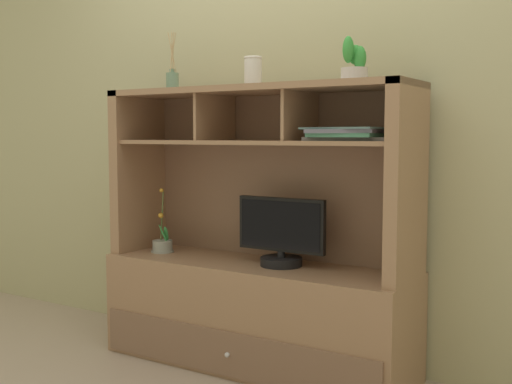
# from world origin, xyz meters

# --- Properties ---
(floor_plane) EXTENTS (6.00, 6.00, 0.02)m
(floor_plane) POSITION_xyz_m (0.00, 0.00, -0.01)
(floor_plane) COLOR tan
(floor_plane) RESTS_ON ground
(back_wall) EXTENTS (6.00, 0.02, 2.80)m
(back_wall) POSITION_xyz_m (0.00, 0.26, 1.40)
(back_wall) COLOR tan
(back_wall) RESTS_ON ground
(media_console) EXTENTS (1.57, 0.50, 1.37)m
(media_console) POSITION_xyz_m (0.00, 0.01, 0.42)
(media_console) COLOR #977152
(media_console) RESTS_ON ground
(tv_monitor) EXTENTS (0.46, 0.20, 0.33)m
(tv_monitor) POSITION_xyz_m (0.14, -0.00, 0.66)
(tv_monitor) COLOR black
(tv_monitor) RESTS_ON media_console
(potted_orchid) EXTENTS (0.12, 0.12, 0.34)m
(potted_orchid) POSITION_xyz_m (-0.58, -0.02, 0.56)
(potted_orchid) COLOR #949991
(potted_orchid) RESTS_ON media_console
(magazine_stack_left) EXTENTS (0.39, 0.28, 0.06)m
(magazine_stack_left) POSITION_xyz_m (0.50, -0.05, 1.15)
(magazine_stack_left) COLOR slate
(magazine_stack_left) RESTS_ON media_console
(diffuser_bottle) EXTENTS (0.07, 0.07, 0.30)m
(diffuser_bottle) POSITION_xyz_m (-0.51, -0.01, 1.42)
(diffuser_bottle) COLOR slate
(diffuser_bottle) RESTS_ON media_console
(potted_succulent) EXTENTS (0.13, 0.13, 0.20)m
(potted_succulent) POSITION_xyz_m (0.51, -0.00, 1.45)
(potted_succulent) COLOR silver
(potted_succulent) RESTS_ON media_console
(ceramic_vase) EXTENTS (0.09, 0.09, 0.14)m
(ceramic_vase) POSITION_xyz_m (0.00, -0.03, 1.44)
(ceramic_vase) COLOR silver
(ceramic_vase) RESTS_ON media_console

